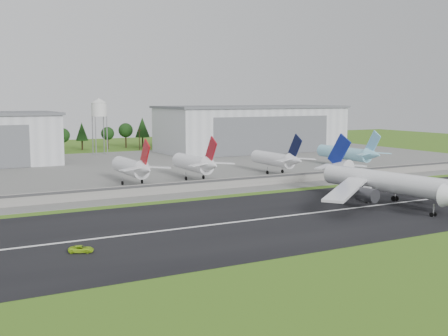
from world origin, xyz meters
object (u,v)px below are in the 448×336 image
ground_vehicle (81,249)px  parked_jet_skyblue (349,153)px  parked_jet_red_b (196,163)px  parked_jet_red_a (133,167)px  main_airliner (390,187)px  parked_jet_navy (277,159)px

ground_vehicle → parked_jet_skyblue: parked_jet_skyblue is taller
ground_vehicle → parked_jet_red_b: bearing=-13.7°
ground_vehicle → parked_jet_skyblue: bearing=-34.3°
ground_vehicle → parked_jet_red_a: bearing=-1.0°
main_airliner → parked_jet_red_b: (-27.43, 66.99, 1.27)m
ground_vehicle → parked_jet_red_a: (36.66, 75.64, 5.33)m
parked_jet_navy → parked_jet_skyblue: parked_jet_skyblue is taller
parked_jet_red_b → parked_jet_navy: size_ratio=1.00×
main_airliner → parked_jet_skyblue: 85.98m
main_airliner → parked_jet_red_b: bearing=-75.6°
parked_jet_red_b → parked_jet_skyblue: (74.46, 4.98, -0.18)m
parked_jet_red_b → parked_jet_skyblue: parked_jet_red_b is taller
parked_jet_red_b → parked_jet_skyblue: bearing=3.8°
parked_jet_red_a → parked_jet_red_b: size_ratio=1.00×
parked_jet_red_a → main_airliner: bearing=-52.7°
parked_jet_red_b → ground_vehicle: bearing=-128.5°
main_airliner → parked_jet_red_b: 72.40m
main_airliner → parked_jet_navy: 67.34m
main_airliner → parked_jet_skyblue: (47.03, 71.97, 1.09)m
parked_jet_red_b → parked_jet_navy: 34.60m
main_airliner → parked_jet_red_b: main_airliner is taller
parked_jet_red_b → parked_jet_navy: parked_jet_red_b is taller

